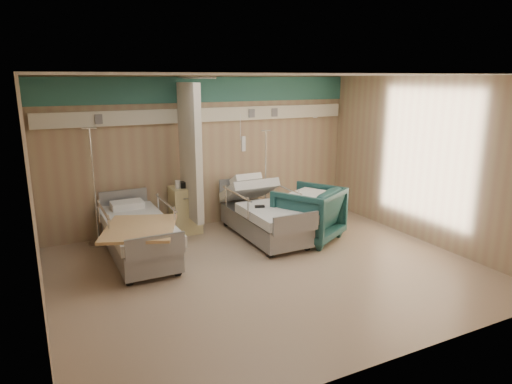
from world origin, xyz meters
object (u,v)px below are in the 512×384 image
bed_left (139,240)px  visitor_armchair (309,214)px  bed_right (264,220)px  bedside_cabinet (185,210)px  iv_stand_left (97,221)px  iv_stand_right (265,202)px

bed_left → visitor_armchair: size_ratio=2.10×
bed_right → visitor_armchair: (0.65, -0.43, 0.15)m
bed_right → visitor_armchair: size_ratio=2.10×
visitor_armchair → bed_left: bearing=-38.3°
bedside_cabinet → iv_stand_left: size_ratio=0.43×
bed_left → iv_stand_right: iv_stand_right is taller
iv_stand_left → bed_left: bearing=-63.1°
iv_stand_right → iv_stand_left: bearing=179.1°
bed_left → iv_stand_left: iv_stand_left is taller
visitor_armchair → iv_stand_left: size_ratio=0.52×
bed_right → visitor_armchair: visitor_armchair is taller
bed_left → iv_stand_left: size_ratio=1.09×
bed_left → iv_stand_right: size_ratio=1.21×
bedside_cabinet → iv_stand_left: bearing=178.2°
bed_left → iv_stand_right: bearing=18.4°
iv_stand_right → iv_stand_left: 3.18m
visitor_armchair → iv_stand_left: iv_stand_left is taller
bedside_cabinet → visitor_armchair: 2.24m
bed_left → iv_stand_right: 2.85m
bed_left → visitor_armchair: bearing=-8.6°
bed_right → iv_stand_right: bearing=60.9°
bedside_cabinet → iv_stand_right: iv_stand_right is taller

